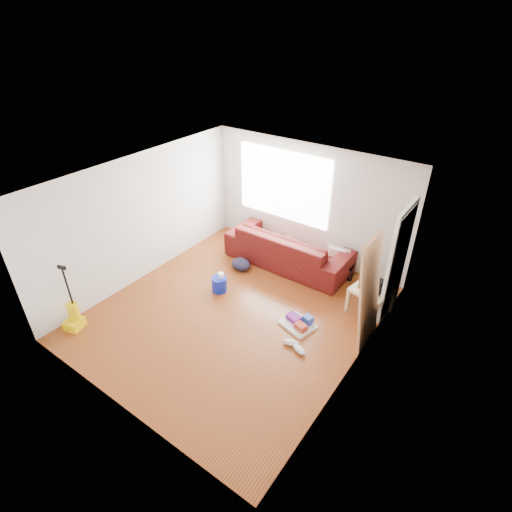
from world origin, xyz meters
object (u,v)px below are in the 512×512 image
Objects in this scene: side_table at (371,292)px; cleaning_tray at (299,323)px; bucket at (220,290)px; sofa at (287,263)px; tv_stand at (335,266)px; vacuum at (74,317)px; backpack at (241,269)px.

cleaning_tray is at bearing -127.48° from side_table.
cleaning_tray is (1.78, 0.01, 0.06)m from bucket.
sofa reaches higher than cleaning_tray.
vacuum is (-2.89, -4.12, 0.07)m from tv_stand.
cleaning_tray is at bearing -17.53° from backpack.
bucket is 1.78m from cleaning_tray.
side_table is 0.58× the size of vacuum.
sofa is 4.31m from vacuum.
cleaning_tray is at bearing 127.32° from sofa.
vacuum reaches higher than tv_stand.
backpack is (-1.67, -1.03, -0.16)m from tv_stand.
tv_stand is at bearing 37.66° from vacuum.
side_table is at bearing -50.12° from tv_stand.
tv_stand is at bearing 37.82° from backpack.
side_table is 1.66× the size of backpack.
vacuum is at bearing -144.09° from cleaning_tray.
vacuum is at bearing -138.57° from tv_stand.
side_table is (1.06, -0.79, 0.27)m from tv_stand.
cleaning_tray is 1.51× the size of backpack.
side_table is 5.18m from vacuum.
side_table is at bearing 165.80° from sofa.
sofa is 1.03m from backpack.
side_table is (2.04, -0.52, 0.43)m from sofa.
bucket is (-0.57, -1.60, 0.00)m from sofa.
side_table is at bearing 11.21° from backpack.
bucket is 0.24× the size of vacuum.
bucket is 0.68× the size of backpack.
sofa is 9.07× the size of bucket.
cleaning_tray is at bearing 0.43° from bucket.
tv_stand is 1.20× the size of side_table.
backpack is at bearing 97.93° from bucket.
backpack is (-0.12, 0.84, 0.00)m from bucket.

